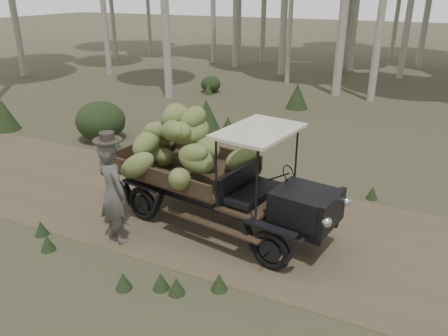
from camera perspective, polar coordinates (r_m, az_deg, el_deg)
The scene contains 5 objects.
ground at distance 8.61m, azimuth 9.31°, elevation -8.57°, with size 120.00×120.00×0.00m, color #473D2B.
dirt_track at distance 8.61m, azimuth 9.32°, elevation -8.55°, with size 70.00×4.00×0.01m, color brown.
banana_truck at distance 8.55m, azimuth -3.06°, elevation 1.35°, with size 4.85×2.53×2.36m.
farmer at distance 8.14m, azimuth -14.31°, elevation -2.95°, with size 0.83×0.70×2.12m.
undergrowth at distance 8.65m, azimuth 21.30°, elevation -5.73°, with size 22.84×22.41×1.33m.
Camera 1 is at (1.89, -7.15, 4.41)m, focal length 35.00 mm.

